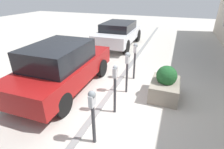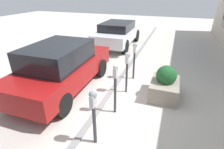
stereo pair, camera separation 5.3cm
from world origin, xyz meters
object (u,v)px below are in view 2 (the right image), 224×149
Objects in this scene: parking_meter_middle at (127,64)px; parked_car_middle at (62,67)px; planter_box at (165,85)px; parking_meter_nearest at (94,109)px; parked_car_rear at (118,33)px; parking_meter_second at (115,84)px; parking_meter_fourth at (135,54)px.

parking_meter_middle is 0.33× the size of parked_car_middle.
planter_box is (0.16, -1.20, -0.58)m from parking_meter_middle.
parking_meter_nearest is 0.30× the size of parked_car_rear.
parking_meter_second is (1.17, -0.06, -0.02)m from parking_meter_nearest.
parking_meter_second is at bearing -179.95° from parking_meter_middle.
parked_car_middle is at bearing 126.65° from parking_meter_fourth.
parking_meter_fourth is at bearing -0.86° from parking_meter_nearest.
parking_meter_second is 0.34× the size of parked_car_middle.
parking_meter_fourth reaches higher than planter_box.
parked_car_rear is (6.23, 1.97, -0.11)m from parking_meter_second.
parked_car_rear is (5.09, 1.96, -0.22)m from parking_meter_middle.
parking_meter_second is 1.01× the size of parking_meter_fourth.
parking_meter_middle is 1.00× the size of parking_meter_fourth.
parking_meter_nearest is 1.11× the size of planter_box.
parking_meter_fourth is (1.04, 0.01, -0.02)m from parking_meter_middle.
parking_meter_middle is 0.32× the size of parked_car_rear.
parking_meter_second is 1.83m from planter_box.
parking_meter_fourth reaches higher than parking_meter_middle.
parked_car_middle is at bearing 103.45° from parking_meter_middle.
parked_car_middle reaches higher than planter_box.
parked_car_middle is (-0.65, 3.29, 0.40)m from planter_box.
parked_car_rear is at bearing 21.12° from parking_meter_middle.
parking_meter_nearest is at bearing 152.86° from planter_box.
parked_car_middle is (1.81, 2.02, -0.09)m from parking_meter_nearest.
parking_meter_fourth is at bearing 0.53° from parking_meter_middle.
parking_meter_second is at bearing -179.72° from parking_meter_fourth.
parking_meter_second and parked_car_rear have the same top height.
parked_car_rear is at bearing 14.44° from parking_meter_nearest.
parking_meter_nearest is 0.32× the size of parked_car_middle.
parked_car_rear is at bearing -2.51° from parked_car_middle.
parking_meter_second is at bearing -163.28° from parked_car_rear.
planter_box is 5.87m from parked_car_rear.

